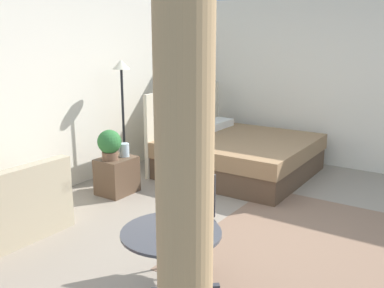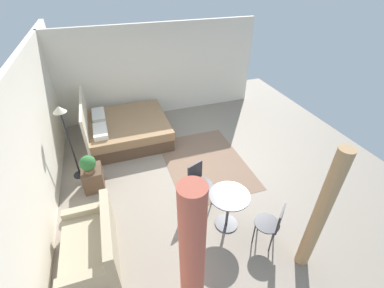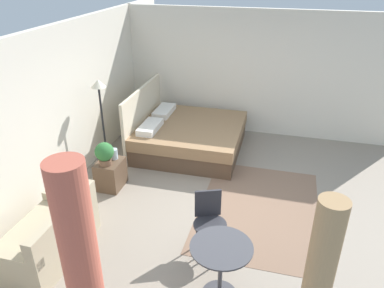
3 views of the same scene
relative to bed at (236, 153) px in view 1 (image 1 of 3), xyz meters
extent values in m
cube|color=gray|center=(-1.74, -1.28, -0.32)|extent=(9.02, 8.90, 0.02)
cube|color=silver|center=(-1.74, 1.67, 1.01)|extent=(9.02, 0.12, 2.65)
cube|color=silver|center=(1.27, -1.28, 1.01)|extent=(0.12, 5.90, 2.65)
cube|color=#7F604C|center=(-1.67, -1.63, -0.31)|extent=(2.55, 1.81, 0.01)
cube|color=brown|center=(0.00, -0.08, -0.15)|extent=(1.96, 1.97, 0.33)
cube|color=#93704C|center=(0.00, -0.08, 0.13)|extent=(2.00, 2.01, 0.23)
cube|color=beige|center=(-0.01, 0.93, 0.31)|extent=(2.01, 0.07, 1.25)
cube|color=white|center=(-0.43, 0.62, 0.31)|extent=(0.70, 0.32, 0.12)
cube|color=white|center=(0.42, 0.62, 0.31)|extent=(0.70, 0.32, 0.12)
cube|color=tan|center=(-3.36, 0.66, 0.29)|extent=(1.37, 0.16, 0.39)
cube|color=tan|center=(-2.74, 0.98, 0.16)|extent=(0.15, 0.81, 0.12)
cube|color=brown|center=(-1.66, 0.89, -0.07)|extent=(0.49, 0.40, 0.49)
cylinder|color=brown|center=(-1.76, 0.90, 0.23)|extent=(0.20, 0.20, 0.11)
sphere|color=#2D6B33|center=(-1.76, 0.90, 0.41)|extent=(0.31, 0.31, 0.31)
cylinder|color=silver|center=(-1.54, 0.85, 0.26)|extent=(0.13, 0.13, 0.18)
cylinder|color=black|center=(-1.16, 1.21, -0.30)|extent=(0.28, 0.28, 0.02)
cylinder|color=black|center=(-1.16, 1.21, 0.50)|extent=(0.04, 0.04, 1.58)
cone|color=beige|center=(-1.16, 1.21, 1.35)|extent=(0.25, 0.25, 0.13)
cylinder|color=#3F3F44|center=(-3.46, -1.35, 0.05)|extent=(0.05, 0.05, 0.72)
cylinder|color=#3F3F44|center=(-3.46, -1.35, 0.42)|extent=(0.70, 0.70, 0.02)
cylinder|color=#2D2D33|center=(-3.02, -1.01, -0.07)|extent=(0.02, 0.02, 0.47)
cylinder|color=#2D2D33|center=(-2.90, -1.29, -0.07)|extent=(0.02, 0.02, 0.47)
cylinder|color=#2D2D33|center=(-2.74, -0.89, -0.07)|extent=(0.02, 0.02, 0.47)
cylinder|color=#2D2D33|center=(-2.62, -1.17, -0.07)|extent=(0.02, 0.02, 0.47)
cylinder|color=#2D2D33|center=(-2.82, -1.09, 0.17)|extent=(0.56, 0.56, 0.02)
cube|color=#2D2D33|center=(-2.65, -1.02, 0.38)|extent=(0.16, 0.33, 0.39)
camera|label=1|loc=(-5.63, -2.99, 1.73)|focal=40.41mm
camera|label=2|loc=(-6.20, 0.25, 3.66)|focal=24.50mm
camera|label=3|loc=(-6.51, -1.83, 3.23)|focal=34.63mm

